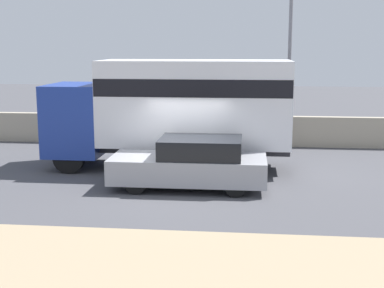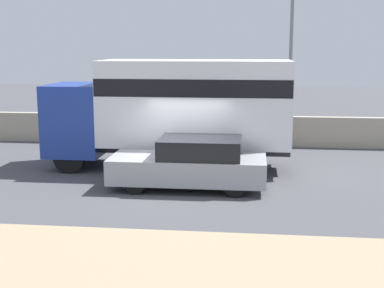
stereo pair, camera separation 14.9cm
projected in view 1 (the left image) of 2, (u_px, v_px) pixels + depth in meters
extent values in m
plane|color=#47474C|center=(182.00, 189.00, 15.34)|extent=(80.00, 80.00, 0.00)
cube|color=#9E896B|center=(142.00, 274.00, 9.58)|extent=(60.00, 4.60, 0.04)
cube|color=#A39984|center=(203.00, 130.00, 22.11)|extent=(60.00, 0.35, 1.23)
cylinder|color=slate|center=(290.00, 52.00, 20.35)|extent=(0.14, 0.14, 7.66)
cube|color=navy|center=(78.00, 119.00, 18.00)|extent=(1.82, 2.44, 2.34)
cube|color=black|center=(52.00, 105.00, 18.00)|extent=(0.06, 2.07, 1.03)
cube|color=#2D2D33|center=(195.00, 147.00, 17.75)|extent=(6.15, 1.33, 0.25)
cube|color=white|center=(195.00, 102.00, 17.48)|extent=(6.15, 2.42, 2.73)
cube|color=black|center=(195.00, 86.00, 17.38)|extent=(6.12, 2.44, 0.55)
cylinder|color=black|center=(69.00, 158.00, 17.18)|extent=(1.02, 0.28, 1.02)
cylinder|color=black|center=(88.00, 146.00, 19.22)|extent=(1.02, 0.28, 1.02)
cylinder|color=black|center=(246.00, 162.00, 16.60)|extent=(1.02, 0.28, 1.02)
cylinder|color=black|center=(246.00, 149.00, 18.63)|extent=(1.02, 0.28, 1.02)
cylinder|color=black|center=(206.00, 161.00, 16.72)|extent=(1.02, 0.28, 1.02)
cylinder|color=black|center=(211.00, 148.00, 18.76)|extent=(1.02, 0.28, 1.02)
cube|color=#9E9EA3|center=(188.00, 169.00, 15.37)|extent=(4.46, 1.83, 0.70)
cube|color=black|center=(201.00, 147.00, 15.22)|extent=(2.32, 1.68, 0.55)
cylinder|color=black|center=(136.00, 184.00, 14.78)|extent=(0.58, 0.20, 0.58)
cylinder|color=black|center=(146.00, 171.00, 16.34)|extent=(0.58, 0.20, 0.58)
cylinder|color=black|center=(236.00, 187.00, 14.50)|extent=(0.58, 0.20, 0.58)
cylinder|color=black|center=(237.00, 173.00, 16.05)|extent=(0.58, 0.20, 0.58)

